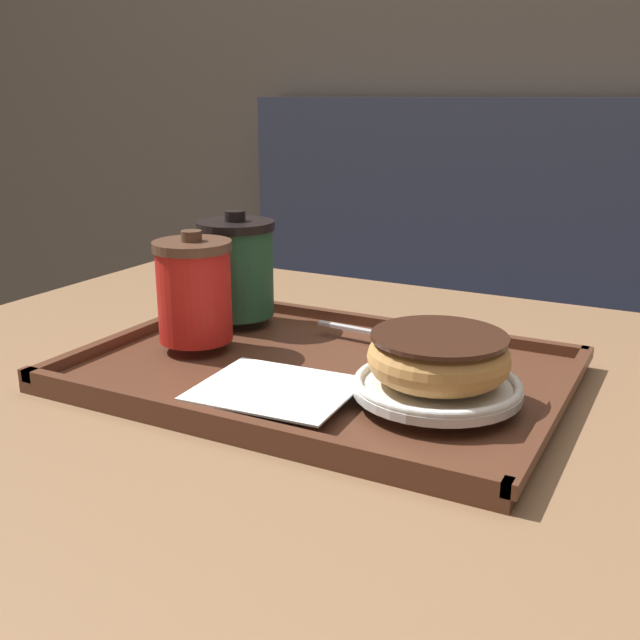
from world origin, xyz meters
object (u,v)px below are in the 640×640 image
coffee_cup_rear (237,268)px  donut_chocolate_glazed (438,356)px  coffee_cup_front (194,290)px  spoon (414,338)px

coffee_cup_rear → donut_chocolate_glazed: coffee_cup_rear is taller
coffee_cup_front → spoon: bearing=25.7°
coffee_cup_front → coffee_cup_rear: bearing=98.0°
coffee_cup_front → donut_chocolate_glazed: 0.28m
coffee_cup_front → donut_chocolate_glazed: (0.28, -0.02, -0.02)m
coffee_cup_front → coffee_cup_rear: size_ratio=0.95×
coffee_cup_front → donut_chocolate_glazed: size_ratio=0.95×
coffee_cup_front → spoon: size_ratio=0.72×
donut_chocolate_glazed → spoon: bearing=119.1°
coffee_cup_rear → donut_chocolate_glazed: (0.30, -0.13, -0.02)m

